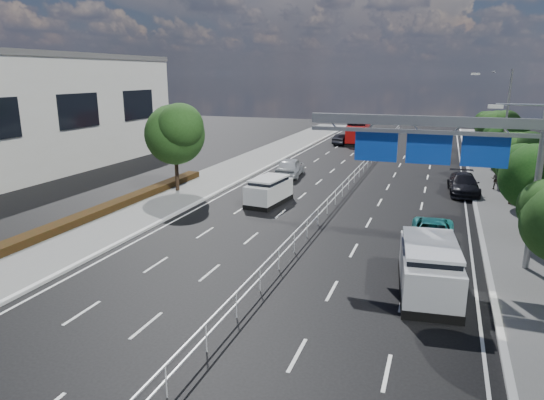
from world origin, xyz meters
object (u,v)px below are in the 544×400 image
(red_bus, at_px, (358,130))
(parked_car_teal, at_px, (433,234))
(near_car_dark, at_px, (342,139))
(pedestrian_b, at_px, (496,179))
(parked_car_dark, at_px, (464,184))
(overhead_gantry, at_px, (446,144))
(near_car_silver, at_px, (290,167))
(white_minivan, at_px, (269,191))
(silver_minivan, at_px, (429,268))

(red_bus, distance_m, parked_car_teal, 39.68)
(near_car_dark, xyz_separation_m, pedestrian_b, (16.06, -21.04, 0.26))
(near_car_dark, height_order, parked_car_dark, parked_car_dark)
(overhead_gantry, relative_size, pedestrian_b, 6.58)
(red_bus, height_order, near_car_silver, red_bus)
(white_minivan, bearing_deg, red_bus, 95.58)
(overhead_gantry, distance_m, near_car_dark, 39.60)
(parked_car_dark, distance_m, pedestrian_b, 2.91)
(overhead_gantry, distance_m, silver_minivan, 6.00)
(parked_car_teal, bearing_deg, white_minivan, 152.56)
(white_minivan, bearing_deg, parked_car_teal, -19.12)
(white_minivan, bearing_deg, silver_minivan, -39.07)
(white_minivan, relative_size, parked_car_dark, 0.87)
(white_minivan, distance_m, parked_car_dark, 14.71)
(white_minivan, xyz_separation_m, pedestrian_b, (15.01, 9.21, 0.02))
(overhead_gantry, bearing_deg, pedestrian_b, 76.54)
(near_car_dark, relative_size, silver_minivan, 0.74)
(overhead_gantry, height_order, near_car_silver, overhead_gantry)
(parked_car_dark, bearing_deg, near_car_dark, 117.36)
(near_car_dark, bearing_deg, overhead_gantry, 115.78)
(red_bus, distance_m, near_car_dark, 3.34)
(near_car_silver, distance_m, silver_minivan, 23.66)
(near_car_dark, distance_m, pedestrian_b, 26.47)
(silver_minivan, bearing_deg, parked_car_dark, 78.01)
(near_car_silver, distance_m, pedestrian_b, 16.38)
(overhead_gantry, bearing_deg, white_minivan, 147.34)
(overhead_gantry, height_order, silver_minivan, overhead_gantry)
(near_car_silver, distance_m, near_car_dark, 21.01)
(silver_minivan, bearing_deg, parked_car_teal, 83.57)
(pedestrian_b, bearing_deg, near_car_dark, -29.88)
(silver_minivan, bearing_deg, near_car_silver, 114.71)
(overhead_gantry, height_order, near_car_dark, overhead_gantry)
(red_bus, bearing_deg, parked_car_dark, -69.03)
(pedestrian_b, bearing_deg, near_car_silver, 22.66)
(white_minivan, xyz_separation_m, parked_car_teal, (10.86, -5.17, -0.25))
(red_bus, bearing_deg, overhead_gantry, -79.70)
(overhead_gantry, height_order, red_bus, overhead_gantry)
(overhead_gantry, distance_m, near_car_silver, 21.12)
(parked_car_dark, xyz_separation_m, pedestrian_b, (2.35, 1.72, 0.18))
(silver_minivan, bearing_deg, near_car_dark, 99.68)
(silver_minivan, height_order, parked_car_dark, silver_minivan)
(parked_car_teal, bearing_deg, red_bus, 103.26)
(overhead_gantry, relative_size, white_minivan, 2.33)
(pedestrian_b, bearing_deg, parked_car_teal, 96.67)
(pedestrian_b, bearing_deg, white_minivan, 54.28)
(near_car_silver, xyz_separation_m, parked_car_dark, (14.04, -1.74, -0.09))
(near_car_dark, relative_size, parked_car_teal, 0.86)
(overhead_gantry, bearing_deg, parked_car_dark, 83.90)
(overhead_gantry, bearing_deg, silver_minivan, -93.52)
(red_bus, relative_size, near_car_dark, 2.53)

